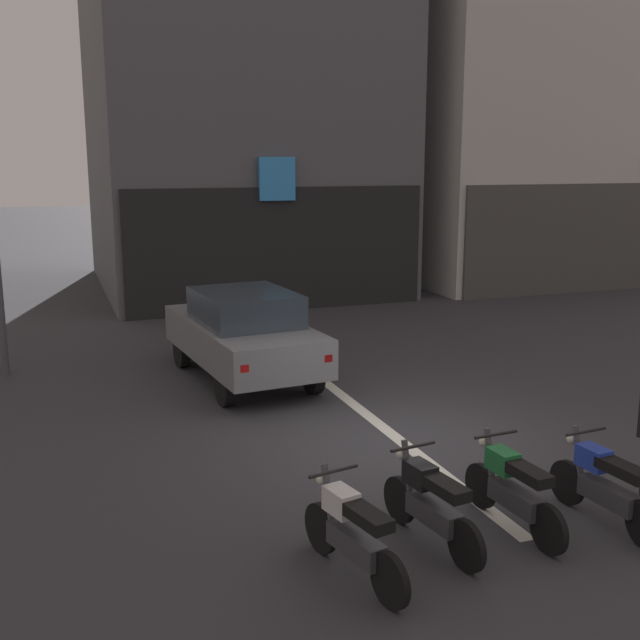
% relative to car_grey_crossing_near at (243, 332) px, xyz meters
% --- Properties ---
extents(ground_plane, '(120.00, 120.00, 0.00)m').
position_rel_car_grey_crossing_near_xyz_m(ground_plane, '(1.32, -3.77, -0.89)').
color(ground_plane, '#333338').
extents(lane_centre_line, '(0.20, 18.00, 0.01)m').
position_rel_car_grey_crossing_near_xyz_m(lane_centre_line, '(1.32, 2.23, -0.88)').
color(lane_centre_line, silver).
rests_on(lane_centre_line, ground).
extents(building_mid_block, '(8.29, 9.43, 11.93)m').
position_rel_car_grey_crossing_near_xyz_m(building_mid_block, '(2.51, 10.66, 5.06)').
color(building_mid_block, '#56565B').
rests_on(building_mid_block, ground).
extents(car_grey_crossing_near, '(2.15, 4.25, 1.64)m').
position_rel_car_grey_crossing_near_xyz_m(car_grey_crossing_near, '(0.00, 0.00, 0.00)').
color(car_grey_crossing_near, black).
rests_on(car_grey_crossing_near, ground).
extents(motorcycle_white_row_leftmost, '(0.56, 1.65, 0.98)m').
position_rel_car_grey_crossing_near_xyz_m(motorcycle_white_row_leftmost, '(-0.68, -6.80, -0.43)').
color(motorcycle_white_row_leftmost, black).
rests_on(motorcycle_white_row_leftmost, ground).
extents(motorcycle_black_row_left_mid, '(0.55, 1.66, 0.98)m').
position_rel_car_grey_crossing_near_xyz_m(motorcycle_black_row_left_mid, '(0.31, -6.48, -0.43)').
color(motorcycle_black_row_left_mid, black).
rests_on(motorcycle_black_row_left_mid, ground).
extents(motorcycle_green_row_centre, '(0.55, 1.67, 0.98)m').
position_rel_car_grey_crossing_near_xyz_m(motorcycle_green_row_centre, '(1.30, -6.47, -0.43)').
color(motorcycle_green_row_centre, black).
rests_on(motorcycle_green_row_centre, ground).
extents(motorcycle_blue_row_right_mid, '(0.55, 1.67, 0.98)m').
position_rel_car_grey_crossing_near_xyz_m(motorcycle_blue_row_right_mid, '(2.30, -6.72, -0.43)').
color(motorcycle_blue_row_right_mid, black).
rests_on(motorcycle_blue_row_right_mid, ground).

